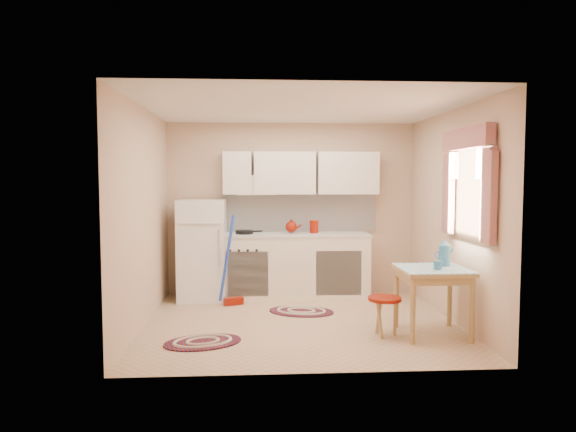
# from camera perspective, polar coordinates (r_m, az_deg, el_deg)

# --- Properties ---
(room_shell) EXTENTS (3.64, 3.60, 2.52)m
(room_shell) POSITION_cam_1_polar(r_m,az_deg,el_deg) (6.18, 2.64, 3.31)
(room_shell) COLOR tan
(room_shell) RESTS_ON ground
(fridge) EXTENTS (0.65, 0.60, 1.40)m
(fridge) POSITION_cam_1_polar(r_m,az_deg,el_deg) (7.27, -9.49, -3.73)
(fridge) COLOR white
(fridge) RESTS_ON ground
(broom) EXTENTS (0.30, 0.22, 1.20)m
(broom) POSITION_cam_1_polar(r_m,az_deg,el_deg) (6.90, -6.10, -4.95)
(broom) COLOR blue
(broom) RESTS_ON ground
(base_cabinets) EXTENTS (2.25, 0.60, 0.88)m
(base_cabinets) POSITION_cam_1_polar(r_m,az_deg,el_deg) (7.33, 0.04, -5.67)
(base_cabinets) COLOR white
(base_cabinets) RESTS_ON ground
(countertop) EXTENTS (2.27, 0.62, 0.04)m
(countertop) POSITION_cam_1_polar(r_m,az_deg,el_deg) (7.26, 0.04, -2.09)
(countertop) COLOR silver
(countertop) RESTS_ON base_cabinets
(frying_pan) EXTENTS (0.32, 0.32, 0.05)m
(frying_pan) POSITION_cam_1_polar(r_m,az_deg,el_deg) (7.20, -4.88, -1.80)
(frying_pan) COLOR black
(frying_pan) RESTS_ON countertop
(red_kettle) EXTENTS (0.19, 0.18, 0.18)m
(red_kettle) POSITION_cam_1_polar(r_m,az_deg,el_deg) (7.26, 0.36, -1.21)
(red_kettle) COLOR maroon
(red_kettle) RESTS_ON countertop
(red_canister) EXTENTS (0.14, 0.14, 0.16)m
(red_canister) POSITION_cam_1_polar(r_m,az_deg,el_deg) (7.29, 2.92, -1.28)
(red_canister) COLOR maroon
(red_canister) RESTS_ON countertop
(table) EXTENTS (0.72, 0.72, 0.72)m
(table) POSITION_cam_1_polar(r_m,az_deg,el_deg) (5.83, 15.73, -9.15)
(table) COLOR tan
(table) RESTS_ON ground
(stool) EXTENTS (0.46, 0.46, 0.42)m
(stool) POSITION_cam_1_polar(r_m,az_deg,el_deg) (5.70, 10.67, -10.91)
(stool) COLOR maroon
(stool) RESTS_ON ground
(coffee_pot) EXTENTS (0.16, 0.13, 0.31)m
(coffee_pot) POSITION_cam_1_polar(r_m,az_deg,el_deg) (5.90, 16.98, -3.90)
(coffee_pot) COLOR teal
(coffee_pot) RESTS_ON table
(mug) EXTENTS (0.11, 0.11, 0.10)m
(mug) POSITION_cam_1_polar(r_m,az_deg,el_deg) (5.66, 16.28, -5.31)
(mug) COLOR teal
(mug) RESTS_ON table
(rug_center) EXTENTS (0.95, 0.76, 0.02)m
(rug_center) POSITION_cam_1_polar(r_m,az_deg,el_deg) (6.62, 1.49, -10.55)
(rug_center) COLOR maroon
(rug_center) RESTS_ON ground
(rug_left) EXTENTS (0.93, 0.75, 0.02)m
(rug_left) POSITION_cam_1_polar(r_m,az_deg,el_deg) (5.49, -9.45, -13.67)
(rug_left) COLOR maroon
(rug_left) RESTS_ON ground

